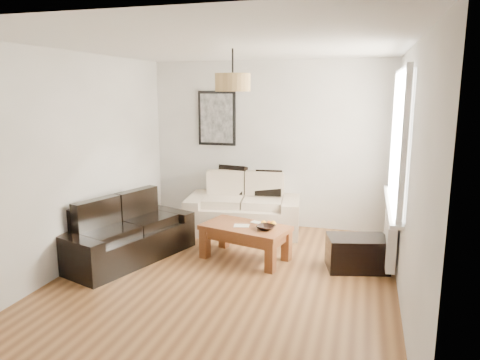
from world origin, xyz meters
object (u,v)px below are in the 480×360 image
(coffee_table, at_px, (245,242))
(loveseat_cream, at_px, (243,204))
(ottoman, at_px, (357,253))
(sofa_leather, at_px, (126,230))

(coffee_table, bearing_deg, loveseat_cream, 106.75)
(coffee_table, height_order, ottoman, coffee_table)
(loveseat_cream, distance_m, sofa_leather, 1.90)
(ottoman, bearing_deg, coffee_table, -177.93)
(loveseat_cream, bearing_deg, coffee_table, -80.86)
(loveseat_cream, bearing_deg, ottoman, -39.35)
(loveseat_cream, distance_m, ottoman, 2.05)
(sofa_leather, bearing_deg, loveseat_cream, -18.72)
(sofa_leather, distance_m, coffee_table, 1.54)
(sofa_leather, bearing_deg, ottoman, -62.81)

